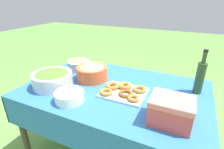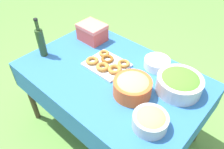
% 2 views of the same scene
% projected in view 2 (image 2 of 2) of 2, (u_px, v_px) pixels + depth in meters
% --- Properties ---
extents(ground_plane, '(14.00, 14.00, 0.00)m').
position_uv_depth(ground_plane, '(112.00, 127.00, 2.16)').
color(ground_plane, '#609342').
extents(picnic_table, '(1.43, 0.94, 0.71)m').
position_uv_depth(picnic_table, '(112.00, 82.00, 1.75)').
color(picnic_table, '#2D6BB2').
rests_on(picnic_table, ground_plane).
extents(salad_bowl, '(0.32, 0.32, 0.14)m').
position_uv_depth(salad_bowl, '(179.00, 83.00, 1.51)').
color(salad_bowl, silver).
rests_on(salad_bowl, picnic_table).
extents(pasta_bowl, '(0.27, 0.27, 0.14)m').
position_uv_depth(pasta_bowl, '(132.00, 86.00, 1.48)').
color(pasta_bowl, '#E05B28').
rests_on(pasta_bowl, picnic_table).
extents(donut_platter, '(0.36, 0.29, 0.05)m').
position_uv_depth(donut_platter, '(107.00, 64.00, 1.75)').
color(donut_platter, silver).
rests_on(donut_platter, picnic_table).
extents(plate_stack, '(0.20, 0.20, 0.07)m').
position_uv_depth(plate_stack, '(157.00, 63.00, 1.73)').
color(plate_stack, white).
rests_on(plate_stack, picnic_table).
extents(olive_oil_bottle, '(0.06, 0.06, 0.34)m').
position_uv_depth(olive_oil_bottle, '(41.00, 42.00, 1.79)').
color(olive_oil_bottle, '#2D4723').
rests_on(olive_oil_bottle, picnic_table).
extents(bread_bowl, '(0.22, 0.22, 0.11)m').
position_uv_depth(bread_bowl, '(150.00, 120.00, 1.29)').
color(bread_bowl, '#B2B7BC').
rests_on(bread_bowl, picnic_table).
extents(cooler_box, '(0.24, 0.19, 0.16)m').
position_uv_depth(cooler_box, '(92.00, 32.00, 2.00)').
color(cooler_box, '#E04C42').
rests_on(cooler_box, picnic_table).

